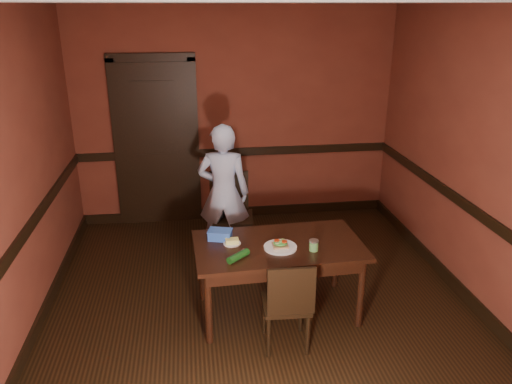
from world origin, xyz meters
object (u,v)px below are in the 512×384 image
object	(u,v)px
chair_near	(286,302)
cheese_saucer	(232,242)
dining_table	(278,278)
sauce_jar	(314,245)
sandwich_plate	(280,246)
food_tub	(220,235)
person	(224,193)
chair_far	(233,216)

from	to	relation	value
chair_near	cheese_saucer	xyz separation A→B (m)	(-0.39, 0.53, 0.31)
dining_table	sauce_jar	distance (m)	0.51
sandwich_plate	food_tub	size ratio (longest dim) A/B	1.19
person	dining_table	bearing A→B (deg)	120.23
chair_near	cheese_saucer	bearing A→B (deg)	-51.22
chair_near	food_tub	xyz separation A→B (m)	(-0.49, 0.64, 0.34)
chair_far	sauce_jar	xyz separation A→B (m)	(0.57, -1.35, 0.28)
dining_table	person	bearing A→B (deg)	106.56
person	chair_near	bearing A→B (deg)	114.41
chair_far	cheese_saucer	size ratio (longest dim) A/B	6.04
chair_far	person	xyz separation A→B (m)	(-0.10, -0.03, 0.30)
sandwich_plate	chair_near	bearing A→B (deg)	-93.04
sandwich_plate	food_tub	bearing A→B (deg)	153.65
chair_far	food_tub	size ratio (longest dim) A/B	3.86
sandwich_plate	chair_far	bearing A→B (deg)	103.16
dining_table	chair_far	bearing A→B (deg)	101.71
chair_far	sauce_jar	distance (m)	1.50
chair_near	sandwich_plate	xyz separation A→B (m)	(0.02, 0.39, 0.31)
chair_near	sauce_jar	distance (m)	0.55
chair_far	sauce_jar	bearing A→B (deg)	-60.48
sauce_jar	food_tub	world-z (taller)	sauce_jar
dining_table	person	size ratio (longest dim) A/B	0.97
sauce_jar	food_tub	distance (m)	0.85
dining_table	chair_far	distance (m)	1.23
sauce_jar	cheese_saucer	distance (m)	0.72
person	sandwich_plate	world-z (taller)	person
chair_near	dining_table	bearing A→B (deg)	-89.97
chair_far	sandwich_plate	size ratio (longest dim) A/B	3.24
person	sauce_jar	world-z (taller)	person
cheese_saucer	food_tub	bearing A→B (deg)	131.41
chair_near	cheese_saucer	size ratio (longest dim) A/B	5.21
chair_near	sauce_jar	xyz separation A→B (m)	(0.30, 0.31, 0.34)
chair_far	person	distance (m)	0.31
cheese_saucer	sauce_jar	bearing A→B (deg)	-17.81
chair_far	dining_table	bearing A→B (deg)	-69.49
person	sauce_jar	distance (m)	1.49
dining_table	sandwich_plate	distance (m)	0.38
cheese_saucer	food_tub	size ratio (longest dim) A/B	0.64
food_tub	dining_table	bearing A→B (deg)	-2.86
sauce_jar	food_tub	xyz separation A→B (m)	(-0.78, 0.33, -0.00)
dining_table	cheese_saucer	bearing A→B (deg)	169.52
dining_table	cheese_saucer	world-z (taller)	cheese_saucer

